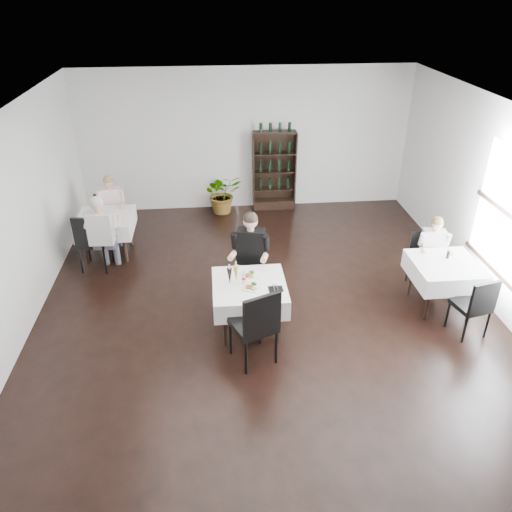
{
  "coord_description": "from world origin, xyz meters",
  "views": [
    {
      "loc": [
        -0.76,
        -5.88,
        4.53
      ],
      "look_at": [
        -0.19,
        0.2,
        1.1
      ],
      "focal_mm": 35.0,
      "sensor_mm": 36.0,
      "label": 1
    }
  ],
  "objects": [
    {
      "name": "pepper_mill",
      "position": [
        2.78,
        0.44,
        0.83
      ],
      "size": [
        0.06,
        0.06,
        0.11
      ],
      "primitive_type": "cylinder",
      "rotation": [
        0.0,
        0.0,
        0.37
      ],
      "color": "black",
      "rests_on": "right_table"
    },
    {
      "name": "right_chair_far",
      "position": [
        2.62,
        0.91,
        0.54
      ],
      "size": [
        0.51,
        0.51,
        0.95
      ],
      "color": "black",
      "rests_on": "ground"
    },
    {
      "name": "left_table",
      "position": [
        -2.7,
        2.5,
        0.62
      ],
      "size": [
        0.98,
        0.98,
        0.77
      ],
      "color": "black",
      "rests_on": "ground"
    },
    {
      "name": "plate_near",
      "position": [
        -0.28,
        -0.11,
        0.79
      ],
      "size": [
        0.3,
        0.3,
        0.07
      ],
      "color": "white",
      "rests_on": "main_table"
    },
    {
      "name": "diner_main",
      "position": [
        -0.23,
        0.7,
        0.88
      ],
      "size": [
        0.62,
        0.66,
        1.52
      ],
      "color": "#3E3F46",
      "rests_on": "ground"
    },
    {
      "name": "diner_right_far",
      "position": [
        2.72,
        0.83,
        0.73
      ],
      "size": [
        0.51,
        0.54,
        1.26
      ],
      "color": "#3E3F46",
      "rests_on": "ground"
    },
    {
      "name": "plate_far",
      "position": [
        -0.28,
        0.2,
        0.79
      ],
      "size": [
        0.28,
        0.28,
        0.07
      ],
      "color": "white",
      "rests_on": "main_table"
    },
    {
      "name": "main_table",
      "position": [
        -0.3,
        0.0,
        0.62
      ],
      "size": [
        1.03,
        1.03,
        0.77
      ],
      "color": "black",
      "rests_on": "ground"
    },
    {
      "name": "potted_tree",
      "position": [
        -0.53,
        4.2,
        0.43
      ],
      "size": [
        0.93,
        0.86,
        0.87
      ],
      "primitive_type": "imported",
      "rotation": [
        0.0,
        0.0,
        0.27
      ],
      "color": "#265F20",
      "rests_on": "ground"
    },
    {
      "name": "diner_left_far",
      "position": [
        -2.67,
        3.06,
        0.76
      ],
      "size": [
        0.52,
        0.54,
        1.31
      ],
      "color": "#3E3F46",
      "rests_on": "ground"
    },
    {
      "name": "left_chair_far",
      "position": [
        -2.84,
        3.14,
        0.51
      ],
      "size": [
        0.45,
        0.45,
        0.89
      ],
      "color": "black",
      "rests_on": "ground"
    },
    {
      "name": "napkin_cutlery",
      "position": [
        0.05,
        -0.17,
        0.78
      ],
      "size": [
        0.2,
        0.22,
        0.02
      ],
      "color": "black",
      "rests_on": "main_table"
    },
    {
      "name": "pilsner_dark",
      "position": [
        -0.57,
        0.01,
        0.9
      ],
      "size": [
        0.08,
        0.08,
        0.32
      ],
      "color": "black",
      "rests_on": "main_table"
    },
    {
      "name": "main_chair_far",
      "position": [
        -0.18,
        0.8,
        0.5
      ],
      "size": [
        0.47,
        0.48,
        0.88
      ],
      "color": "black",
      "rests_on": "ground"
    },
    {
      "name": "right_chair_near",
      "position": [
        2.83,
        -0.46,
        0.55
      ],
      "size": [
        0.52,
        0.53,
        0.96
      ],
      "color": "black",
      "rests_on": "ground"
    },
    {
      "name": "diner_left_near",
      "position": [
        -2.62,
        1.83,
        0.84
      ],
      "size": [
        0.56,
        0.57,
        1.45
      ],
      "color": "#3E3F46",
      "rests_on": "ground"
    },
    {
      "name": "room_shell",
      "position": [
        0.0,
        0.0,
        1.5
      ],
      "size": [
        9.0,
        9.0,
        9.0
      ],
      "color": "black",
      "rests_on": "ground"
    },
    {
      "name": "coke_bottle",
      "position": [
        -0.37,
        0.04,
        0.86
      ],
      "size": [
        0.05,
        0.05,
        0.21
      ],
      "color": "silver",
      "rests_on": "main_table"
    },
    {
      "name": "wine_shelf",
      "position": [
        0.6,
        4.31,
        0.85
      ],
      "size": [
        0.9,
        0.28,
        1.75
      ],
      "color": "black",
      "rests_on": "ground"
    },
    {
      "name": "main_chair_near",
      "position": [
        -0.27,
        -0.75,
        0.65
      ],
      "size": [
        0.68,
        0.69,
        1.14
      ],
      "color": "black",
      "rests_on": "ground"
    },
    {
      "name": "right_table",
      "position": [
        2.7,
        0.3,
        0.62
      ],
      "size": [
        0.98,
        0.98,
        0.77
      ],
      "color": "black",
      "rests_on": "ground"
    },
    {
      "name": "pilsner_lager",
      "position": [
        -0.48,
        0.05,
        0.91
      ],
      "size": [
        0.08,
        0.08,
        0.34
      ],
      "color": "gold",
      "rests_on": "main_table"
    },
    {
      "name": "left_chair_near",
      "position": [
        -2.85,
        1.93,
        0.61
      ],
      "size": [
        0.54,
        0.55,
        1.07
      ],
      "color": "black",
      "rests_on": "ground"
    }
  ]
}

